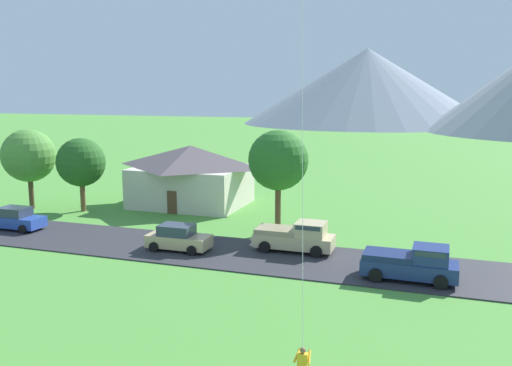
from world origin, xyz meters
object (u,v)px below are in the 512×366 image
(house_leftmost, at_px, (191,174))
(pickup_truck_sand_west_side, at_px, (296,236))
(tree_right_of_center, at_px, (81,162))
(tree_center, at_px, (278,161))
(parked_car_blue_mid_west, at_px, (16,219))
(tree_left_of_center, at_px, (29,156))
(pickup_truck_navy_east_side, at_px, (412,263))
(parked_car_tan_mid_east, at_px, (178,238))

(house_leftmost, relative_size, pickup_truck_sand_west_side, 2.01)
(tree_right_of_center, relative_size, pickup_truck_sand_west_side, 1.24)
(tree_center, distance_m, parked_car_blue_mid_west, 20.40)
(tree_left_of_center, height_order, tree_right_of_center, tree_left_of_center)
(tree_right_of_center, xyz_separation_m, pickup_truck_navy_east_side, (28.37, -9.26, -3.26))
(tree_center, height_order, pickup_truck_navy_east_side, tree_center)
(pickup_truck_sand_west_side, xyz_separation_m, pickup_truck_navy_east_side, (7.48, -3.32, 0.00))
(house_leftmost, relative_size, parked_car_blue_mid_west, 2.49)
(house_leftmost, height_order, tree_left_of_center, tree_left_of_center)
(tree_left_of_center, bearing_deg, pickup_truck_sand_west_side, -11.62)
(tree_left_of_center, bearing_deg, parked_car_blue_mid_west, -57.07)
(parked_car_tan_mid_east, distance_m, pickup_truck_sand_west_side, 7.80)
(tree_left_of_center, xyz_separation_m, parked_car_blue_mid_west, (4.29, -6.63, -3.92))
(house_leftmost, xyz_separation_m, pickup_truck_sand_west_side, (12.96, -11.35, -1.81))
(pickup_truck_sand_west_side, bearing_deg, pickup_truck_navy_east_side, -23.95)
(house_leftmost, distance_m, tree_right_of_center, 9.71)
(tree_center, height_order, tree_right_of_center, tree_center)
(tree_left_of_center, distance_m, pickup_truck_sand_west_side, 26.71)
(pickup_truck_sand_west_side, bearing_deg, tree_left_of_center, 168.38)
(pickup_truck_navy_east_side, bearing_deg, house_leftmost, 144.33)
(tree_center, xyz_separation_m, parked_car_tan_mid_east, (-4.88, -6.73, -4.55))
(parked_car_blue_mid_west, height_order, pickup_truck_sand_west_side, pickup_truck_sand_west_side)
(tree_center, height_order, parked_car_tan_mid_east, tree_center)
(tree_right_of_center, xyz_separation_m, pickup_truck_sand_west_side, (20.89, -5.94, -3.26))
(tree_right_of_center, distance_m, parked_car_tan_mid_east, 16.09)
(tree_center, distance_m, tree_right_of_center, 18.39)
(house_leftmost, distance_m, parked_car_blue_mid_west, 15.45)
(tree_left_of_center, bearing_deg, pickup_truck_navy_east_side, -14.53)
(parked_car_blue_mid_west, bearing_deg, pickup_truck_sand_west_side, 3.43)
(tree_center, xyz_separation_m, tree_right_of_center, (-18.30, 1.44, -1.09))
(tree_center, xyz_separation_m, pickup_truck_sand_west_side, (2.59, -4.49, -4.35))
(parked_car_blue_mid_west, bearing_deg, tree_center, 16.92)
(tree_left_of_center, height_order, pickup_truck_sand_west_side, tree_left_of_center)
(house_leftmost, xyz_separation_m, tree_right_of_center, (-7.93, -5.41, 1.45))
(tree_center, bearing_deg, parked_car_blue_mid_west, -163.08)
(house_leftmost, distance_m, pickup_truck_sand_west_side, 17.32)
(tree_left_of_center, xyz_separation_m, pickup_truck_navy_east_side, (33.39, -8.65, -3.73))
(pickup_truck_sand_west_side, bearing_deg, house_leftmost, 138.79)
(pickup_truck_sand_west_side, bearing_deg, parked_car_tan_mid_east, -163.34)
(parked_car_blue_mid_west, distance_m, pickup_truck_navy_east_side, 29.17)
(pickup_truck_navy_east_side, bearing_deg, pickup_truck_sand_west_side, 156.05)
(tree_left_of_center, relative_size, pickup_truck_navy_east_side, 1.37)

